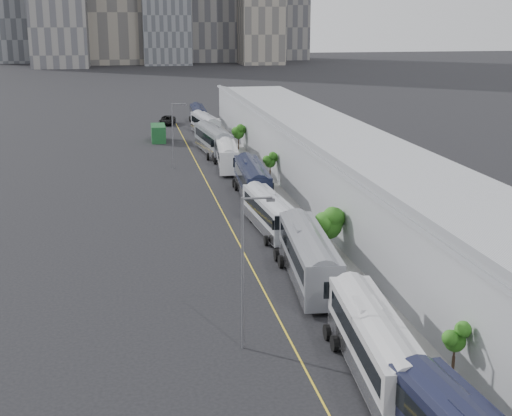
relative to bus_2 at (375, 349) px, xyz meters
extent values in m
cube|color=gray|center=(6.82, 22.12, -1.58)|extent=(10.00, 170.00, 0.12)
cube|color=gold|center=(-3.68, 22.12, -1.63)|extent=(0.12, 160.00, 0.02)
cube|color=gray|center=(10.82, 22.12, 1.76)|extent=(12.00, 160.00, 6.80)
cube|color=gray|center=(10.82, 22.12, 4.21)|extent=(12.45, 160.40, 2.57)
cube|color=gray|center=(4.92, 22.12, 5.36)|extent=(0.30, 160.00, 0.40)
cube|color=black|center=(0.53, -10.74, 2.23)|extent=(1.56, 2.44, 0.32)
cube|color=#BBBABD|center=(0.00, 0.03, 0.33)|extent=(3.76, 13.48, 3.22)
cube|color=black|center=(0.00, -0.18, 0.91)|extent=(3.69, 11.89, 1.10)
cube|color=silver|center=(0.00, 0.03, -0.70)|extent=(3.78, 13.22, 1.03)
cube|color=#BBBABD|center=(0.00, 1.56, 2.09)|extent=(1.51, 2.35, 0.31)
cube|color=slate|center=(0.07, 15.21, 0.42)|extent=(4.00, 14.10, 3.37)
cube|color=black|center=(0.07, 15.00, 1.03)|extent=(3.92, 12.45, 1.15)
cube|color=silver|center=(0.07, 15.21, -0.66)|extent=(4.02, 13.83, 1.08)
cube|color=slate|center=(0.07, 16.82, 2.26)|extent=(1.59, 2.47, 0.32)
cube|color=#B0B4BB|center=(-0.15, 29.11, 0.16)|extent=(3.20, 12.28, 2.94)
cube|color=black|center=(-0.15, 28.93, 0.69)|extent=(3.17, 10.82, 1.00)
cube|color=silver|center=(-0.15, 29.11, -0.79)|extent=(3.22, 12.04, 0.94)
cube|color=#B0B4BB|center=(-0.15, 30.51, 1.77)|extent=(1.34, 2.13, 0.28)
cube|color=black|center=(0.57, 42.63, 0.34)|extent=(3.34, 13.51, 3.24)
cube|color=black|center=(0.57, 42.43, 0.92)|extent=(3.32, 11.90, 1.10)
cube|color=silver|center=(0.57, 42.63, -0.70)|extent=(3.37, 13.24, 1.04)
cube|color=black|center=(0.57, 44.18, 2.12)|extent=(1.45, 2.33, 0.31)
cube|color=white|center=(0.00, 58.73, 0.19)|extent=(3.57, 12.54, 3.00)
cube|color=black|center=(0.00, 58.54, 0.73)|extent=(3.50, 11.07, 1.02)
cube|color=silver|center=(0.00, 58.73, -0.77)|extent=(3.59, 12.30, 0.96)
cube|color=white|center=(0.00, 60.15, 1.83)|extent=(1.42, 2.20, 0.29)
cube|color=slate|center=(-0.47, 69.95, 0.42)|extent=(4.15, 14.15, 3.38)
cube|color=black|center=(-0.47, 69.73, 1.03)|extent=(4.04, 12.49, 1.15)
cube|color=silver|center=(-0.47, 69.95, -0.66)|extent=(4.16, 13.87, 1.08)
cube|color=slate|center=(-0.47, 71.56, 2.27)|extent=(1.62, 2.49, 0.32)
cube|color=#ADAEB8|center=(0.29, 86.56, 0.24)|extent=(3.83, 12.89, 3.08)
cube|color=black|center=(0.29, 86.37, 0.79)|extent=(3.73, 11.38, 1.05)
cube|color=silver|center=(0.29, 86.56, -0.75)|extent=(3.84, 12.64, 0.98)
cube|color=#ADAEB8|center=(0.29, 88.03, 1.92)|extent=(1.48, 2.27, 0.29)
cube|color=#161A31|center=(0.50, 100.49, 0.14)|extent=(2.84, 12.12, 2.92)
cube|color=black|center=(0.50, 100.30, 0.67)|extent=(2.84, 10.68, 0.99)
cube|color=silver|center=(0.50, 100.49, -0.79)|extent=(2.87, 11.88, 0.93)
cube|color=#161A31|center=(0.50, 101.88, 1.74)|extent=(1.28, 2.08, 0.28)
cylinder|color=black|center=(4.01, -1.71, -0.21)|extent=(0.18, 0.18, 2.86)
sphere|color=#215212|center=(4.01, -1.71, 1.17)|extent=(1.23, 1.23, 1.23)
cylinder|color=black|center=(3.39, 21.29, -0.20)|extent=(0.18, 0.18, 2.89)
sphere|color=#215212|center=(3.39, 21.29, 1.37)|extent=(2.41, 2.41, 2.41)
cylinder|color=black|center=(3.92, 48.72, -0.16)|extent=(0.18, 0.18, 2.96)
sphere|color=#215212|center=(3.92, 48.72, 1.28)|extent=(1.40, 1.40, 1.40)
cylinder|color=black|center=(3.75, 71.97, -0.22)|extent=(0.18, 0.18, 2.85)
sphere|color=#215212|center=(3.75, 71.97, 1.24)|extent=(1.75, 1.75, 1.75)
cylinder|color=#59595E|center=(-6.80, 4.83, 3.21)|extent=(0.18, 0.18, 9.70)
cylinder|color=#59595E|center=(-5.90, 4.83, 7.96)|extent=(1.80, 0.14, 0.14)
cube|color=#59595E|center=(-5.10, 4.83, 7.81)|extent=(0.50, 0.22, 0.18)
cylinder|color=#59595E|center=(-7.11, 60.11, 2.77)|extent=(0.18, 0.18, 8.83)
cylinder|color=#59595E|center=(-6.21, 60.11, 7.08)|extent=(1.80, 0.14, 0.14)
cube|color=#59595E|center=(-5.41, 60.11, 6.93)|extent=(0.50, 0.22, 0.18)
cube|color=#14431F|center=(-8.00, 82.34, -0.30)|extent=(2.38, 5.81, 2.68)
imported|color=black|center=(-5.37, 100.97, -0.82)|extent=(3.73, 6.29, 1.64)
camera|label=1|loc=(-13.40, -35.18, 18.33)|focal=50.00mm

